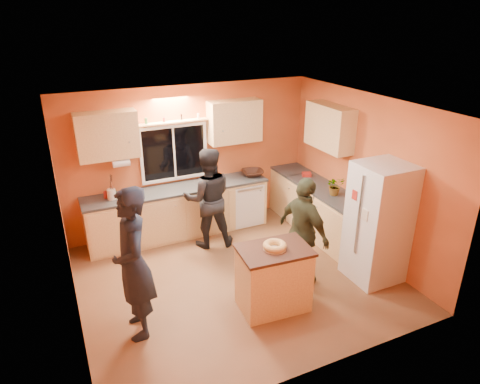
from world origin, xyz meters
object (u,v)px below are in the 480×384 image
person_left (133,264)px  person_right (304,232)px  person_center (208,198)px  island (274,278)px  refrigerator (378,223)px

person_left → person_right: person_left is taller
person_left → person_center: (1.58, 1.67, -0.11)m
island → person_right: (0.67, 0.34, 0.36)m
person_center → person_right: person_center is taller
person_right → person_center: bearing=18.0°
person_center → person_left: bearing=59.9°
refrigerator → person_center: size_ratio=1.04×
refrigerator → person_left: bearing=175.4°
island → person_center: 2.01m
island → refrigerator: bearing=4.7°
person_right → refrigerator: bearing=-117.2°
person_center → island: bearing=108.3°
person_left → person_right: (2.42, 0.06, -0.15)m
island → person_right: person_right is taller
person_left → person_center: bearing=139.6°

